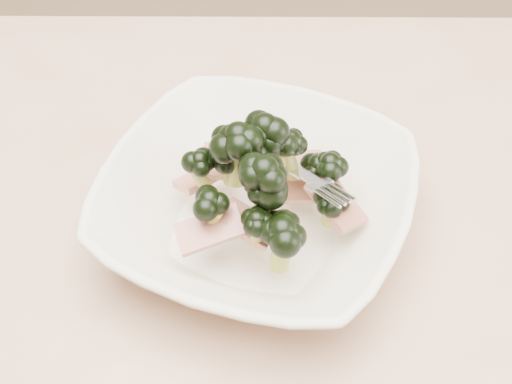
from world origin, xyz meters
TOP-DOWN VIEW (x-y plane):
  - dining_table at (0.00, 0.00)m, footprint 1.20×0.80m
  - broccoli_dish at (0.07, 0.06)m, footprint 0.35×0.35m

SIDE VIEW (x-z plane):
  - dining_table at x=0.00m, z-range 0.28..1.03m
  - broccoli_dish at x=0.07m, z-range 0.73..0.85m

